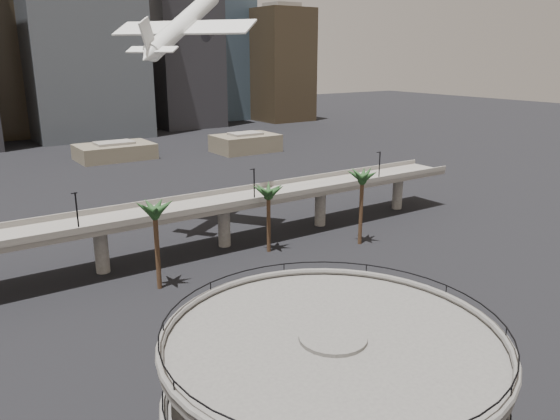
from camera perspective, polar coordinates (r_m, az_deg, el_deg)
overpass at (r=93.01m, az=-11.88°, el=-0.70°), size 130.00×9.30×14.70m
palm_trees at (r=89.32m, az=-1.11°, el=1.67°), size 42.40×10.40×14.00m
low_buildings at (r=177.45m, az=-20.76°, el=5.02°), size 135.00×27.50×6.80m
skyline at (r=249.80m, az=-24.20°, el=16.82°), size 269.00×86.00×117.24m
airborne_jet at (r=106.05m, az=-10.01°, el=18.61°), size 25.64×25.03×15.76m
car_a at (r=61.53m, az=0.37°, el=-16.20°), size 4.35×1.75×1.48m
car_b at (r=72.66m, az=10.15°, el=-11.14°), size 4.38×3.29×1.38m
car_c at (r=75.33m, az=15.05°, el=-10.36°), size 5.71×4.90×1.57m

